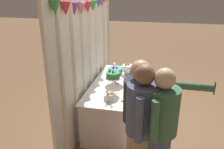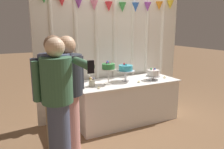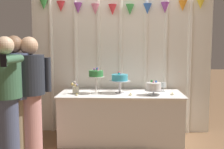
# 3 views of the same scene
# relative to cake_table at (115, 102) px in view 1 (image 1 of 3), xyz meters

# --- Properties ---
(ground_plane) EXTENTS (24.00, 24.00, 0.00)m
(ground_plane) POSITION_rel_cake_table_xyz_m (0.00, -0.10, -0.36)
(ground_plane) COLOR #846042
(draped_curtain) EXTENTS (2.88, 0.15, 2.43)m
(draped_curtain) POSITION_rel_cake_table_xyz_m (0.00, 0.45, 0.91)
(draped_curtain) COLOR white
(draped_curtain) RESTS_ON ground_plane
(cake_table) EXTENTS (1.81, 0.76, 0.73)m
(cake_table) POSITION_rel_cake_table_xyz_m (0.00, 0.00, 0.00)
(cake_table) COLOR white
(cake_table) RESTS_ON ground_plane
(cake_display_leftmost) EXTENTS (0.24, 0.24, 0.38)m
(cake_display_leftmost) POSITION_rel_cake_table_xyz_m (-0.36, -0.04, 0.63)
(cake_display_leftmost) COLOR silver
(cake_display_leftmost) RESTS_ON cake_table
(cake_display_center) EXTENTS (0.31, 0.31, 0.32)m
(cake_display_center) POSITION_rel_cake_table_xyz_m (-0.02, -0.00, 0.58)
(cake_display_center) COLOR silver
(cake_display_center) RESTS_ON cake_table
(cake_display_rightmost) EXTENTS (0.25, 0.25, 0.22)m
(cake_display_rightmost) POSITION_rel_cake_table_xyz_m (0.47, -0.14, 0.48)
(cake_display_rightmost) COLOR #B2B2B7
(cake_display_rightmost) RESTS_ON cake_table
(wine_glass) EXTENTS (0.07, 0.07, 0.14)m
(wine_glass) POSITION_rel_cake_table_xyz_m (0.65, 0.15, 0.46)
(wine_glass) COLOR silver
(wine_glass) RESTS_ON cake_table
(flower_vase) EXTENTS (0.11, 0.13, 0.18)m
(flower_vase) POSITION_rel_cake_table_xyz_m (-0.66, -0.06, 0.43)
(flower_vase) COLOR beige
(flower_vase) RESTS_ON cake_table
(tealight_far_left) EXTENTS (0.05, 0.05, 0.03)m
(tealight_far_left) POSITION_rel_cake_table_xyz_m (-0.62, -0.23, 0.37)
(tealight_far_left) COLOR beige
(tealight_far_left) RESTS_ON cake_table
(tealight_near_left) EXTENTS (0.05, 0.05, 0.04)m
(tealight_near_left) POSITION_rel_cake_table_xyz_m (0.14, -0.19, 0.37)
(tealight_near_left) COLOR beige
(tealight_near_left) RESTS_ON cake_table
(tealight_near_right) EXTENTS (0.05, 0.05, 0.04)m
(tealight_near_right) POSITION_rel_cake_table_xyz_m (0.73, -0.13, 0.37)
(tealight_near_right) COLOR beige
(tealight_near_right) RESTS_ON cake_table
(guest_man_dark_suit) EXTENTS (0.54, 0.40, 1.55)m
(guest_man_dark_suit) POSITION_rel_cake_table_xyz_m (-1.34, -0.59, 0.47)
(guest_man_dark_suit) COLOR #9E8966
(guest_man_dark_suit) RESTS_ON ground_plane
(guest_man_pink_jacket) EXTENTS (0.50, 0.50, 1.54)m
(guest_man_pink_jacket) POSITION_rel_cake_table_xyz_m (-1.17, -0.53, 0.46)
(guest_man_pink_jacket) COLOR #D6938E
(guest_man_pink_jacket) RESTS_ON ground_plane
(guest_girl_blue_dress) EXTENTS (0.50, 0.75, 1.54)m
(guest_girl_blue_dress) POSITION_rel_cake_table_xyz_m (-1.36, -0.79, 0.47)
(guest_girl_blue_dress) COLOR #4C5675
(guest_girl_blue_dress) RESTS_ON ground_plane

